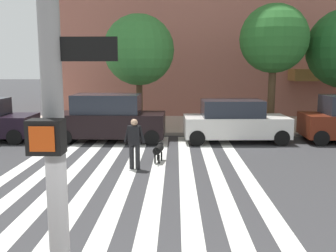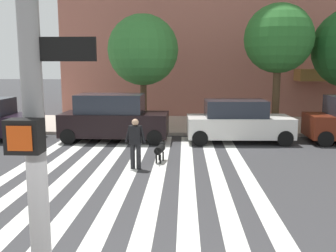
{
  "view_description": "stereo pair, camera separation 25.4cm",
  "coord_description": "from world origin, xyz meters",
  "px_view_note": "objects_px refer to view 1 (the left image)",
  "views": [
    {
      "loc": [
        0.58,
        -3.48,
        3.32
      ],
      "look_at": [
        0.36,
        7.06,
        1.61
      ],
      "focal_mm": 40.12,
      "sensor_mm": 36.0,
      "label": 1
    },
    {
      "loc": [
        0.83,
        -3.47,
        3.32
      ],
      "look_at": [
        0.36,
        7.06,
        1.61
      ],
      "focal_mm": 40.12,
      "sensor_mm": 36.0,
      "label": 2
    }
  ],
  "objects_px": {
    "street_tree_nearest": "(139,50)",
    "dog_on_leash": "(159,149)",
    "parked_car_behind_first": "(110,118)",
    "parked_car_third_in_line": "(234,121)",
    "traffic_light_pole": "(48,40)",
    "street_tree_middle": "(274,39)",
    "pedestrian_dog_walker": "(134,141)"
  },
  "relations": [
    {
      "from": "street_tree_middle",
      "to": "dog_on_leash",
      "type": "bearing_deg",
      "value": -132.04
    },
    {
      "from": "parked_car_third_in_line",
      "to": "pedestrian_dog_walker",
      "type": "bearing_deg",
      "value": -130.6
    },
    {
      "from": "street_tree_middle",
      "to": "pedestrian_dog_walker",
      "type": "distance_m",
      "value": 9.81
    },
    {
      "from": "traffic_light_pole",
      "to": "parked_car_third_in_line",
      "type": "distance_m",
      "value": 13.91
    },
    {
      "from": "street_tree_middle",
      "to": "dog_on_leash",
      "type": "xyz_separation_m",
      "value": [
        -5.3,
        -5.88,
        -4.11
      ]
    },
    {
      "from": "parked_car_behind_first",
      "to": "parked_car_third_in_line",
      "type": "relative_size",
      "value": 1.03
    },
    {
      "from": "street_tree_middle",
      "to": "pedestrian_dog_walker",
      "type": "relative_size",
      "value": 3.71
    },
    {
      "from": "street_tree_middle",
      "to": "dog_on_leash",
      "type": "height_order",
      "value": "street_tree_middle"
    },
    {
      "from": "parked_car_behind_first",
      "to": "parked_car_third_in_line",
      "type": "bearing_deg",
      "value": -0.03
    },
    {
      "from": "traffic_light_pole",
      "to": "street_tree_nearest",
      "type": "distance_m",
      "value": 16.03
    },
    {
      "from": "street_tree_nearest",
      "to": "dog_on_leash",
      "type": "xyz_separation_m",
      "value": [
        1.27,
        -6.41,
        -3.62
      ]
    },
    {
      "from": "parked_car_behind_first",
      "to": "street_tree_nearest",
      "type": "distance_m",
      "value": 4.28
    },
    {
      "from": "parked_car_third_in_line",
      "to": "street_tree_middle",
      "type": "height_order",
      "value": "street_tree_middle"
    },
    {
      "from": "traffic_light_pole",
      "to": "parked_car_behind_first",
      "type": "distance_m",
      "value": 13.54
    },
    {
      "from": "traffic_light_pole",
      "to": "street_tree_middle",
      "type": "height_order",
      "value": "street_tree_middle"
    },
    {
      "from": "parked_car_third_in_line",
      "to": "dog_on_leash",
      "type": "relative_size",
      "value": 4.49
    },
    {
      "from": "parked_car_third_in_line",
      "to": "street_tree_nearest",
      "type": "xyz_separation_m",
      "value": [
        -4.43,
        2.82,
        3.17
      ]
    },
    {
      "from": "dog_on_leash",
      "to": "pedestrian_dog_walker",
      "type": "bearing_deg",
      "value": -127.46
    },
    {
      "from": "parked_car_third_in_line",
      "to": "pedestrian_dog_walker",
      "type": "distance_m",
      "value": 5.98
    },
    {
      "from": "parked_car_third_in_line",
      "to": "dog_on_leash",
      "type": "height_order",
      "value": "parked_car_third_in_line"
    },
    {
      "from": "parked_car_third_in_line",
      "to": "street_tree_middle",
      "type": "bearing_deg",
      "value": 46.97
    },
    {
      "from": "traffic_light_pole",
      "to": "pedestrian_dog_walker",
      "type": "height_order",
      "value": "traffic_light_pole"
    },
    {
      "from": "parked_car_behind_first",
      "to": "street_tree_middle",
      "type": "height_order",
      "value": "street_tree_middle"
    },
    {
      "from": "traffic_light_pole",
      "to": "street_tree_middle",
      "type": "relative_size",
      "value": 0.95
    },
    {
      "from": "parked_car_third_in_line",
      "to": "dog_on_leash",
      "type": "distance_m",
      "value": 4.8
    },
    {
      "from": "traffic_light_pole",
      "to": "street_tree_middle",
      "type": "xyz_separation_m",
      "value": [
        5.75,
        15.47,
        1.04
      ]
    },
    {
      "from": "traffic_light_pole",
      "to": "parked_car_third_in_line",
      "type": "height_order",
      "value": "traffic_light_pole"
    },
    {
      "from": "parked_car_behind_first",
      "to": "street_tree_middle",
      "type": "bearing_deg",
      "value": 16.77
    },
    {
      "from": "traffic_light_pole",
      "to": "street_tree_nearest",
      "type": "relative_size",
      "value": 1.02
    },
    {
      "from": "parked_car_third_in_line",
      "to": "traffic_light_pole",
      "type": "bearing_deg",
      "value": -105.31
    },
    {
      "from": "parked_car_behind_first",
      "to": "dog_on_leash",
      "type": "relative_size",
      "value": 4.64
    },
    {
      "from": "parked_car_third_in_line",
      "to": "parked_car_behind_first",
      "type": "bearing_deg",
      "value": 179.97
    }
  ]
}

